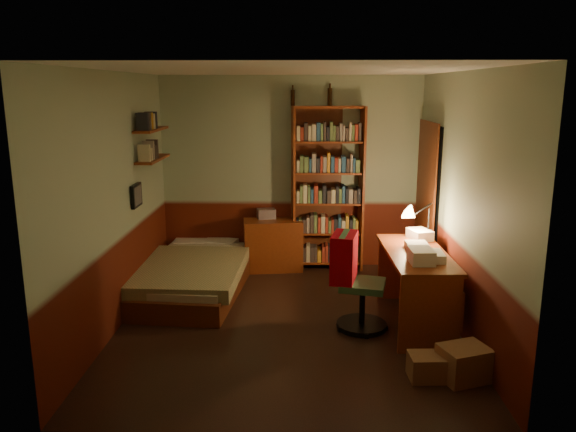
{
  "coord_description": "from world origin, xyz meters",
  "views": [
    {
      "loc": [
        0.12,
        -5.57,
        2.43
      ],
      "look_at": [
        0.0,
        0.25,
        1.1
      ],
      "focal_mm": 35.0,
      "sensor_mm": 36.0,
      "label": 1
    }
  ],
  "objects_px": {
    "bed": "(192,264)",
    "bookshelf": "(327,189)",
    "cardboard_box_b": "(427,367)",
    "cardboard_box_a": "(464,363)",
    "dresser": "(273,245)",
    "desk": "(415,288)",
    "desk_lamp": "(429,214)",
    "mini_stereo": "(266,214)",
    "office_chair": "(363,289)"
  },
  "relations": [
    {
      "from": "desk_lamp",
      "to": "cardboard_box_b",
      "type": "distance_m",
      "value": 1.98
    },
    {
      "from": "bed",
      "to": "bookshelf",
      "type": "xyz_separation_m",
      "value": [
        1.68,
        0.88,
        0.78
      ]
    },
    {
      "from": "desk",
      "to": "office_chair",
      "type": "height_order",
      "value": "office_chair"
    },
    {
      "from": "dresser",
      "to": "office_chair",
      "type": "bearing_deg",
      "value": -69.05
    },
    {
      "from": "mini_stereo",
      "to": "office_chair",
      "type": "xyz_separation_m",
      "value": [
        1.11,
        -2.03,
        -0.33
      ]
    },
    {
      "from": "bookshelf",
      "to": "desk_lamp",
      "type": "bearing_deg",
      "value": -57.68
    },
    {
      "from": "bed",
      "to": "dresser",
      "type": "bearing_deg",
      "value": 45.03
    },
    {
      "from": "desk_lamp",
      "to": "bed",
      "type": "bearing_deg",
      "value": -167.38
    },
    {
      "from": "bookshelf",
      "to": "cardboard_box_a",
      "type": "relative_size",
      "value": 5.63
    },
    {
      "from": "bed",
      "to": "desk_lamp",
      "type": "relative_size",
      "value": 3.79
    },
    {
      "from": "mini_stereo",
      "to": "desk",
      "type": "height_order",
      "value": "mini_stereo"
    },
    {
      "from": "cardboard_box_a",
      "to": "cardboard_box_b",
      "type": "relative_size",
      "value": 1.29
    },
    {
      "from": "bed",
      "to": "desk",
      "type": "height_order",
      "value": "desk"
    },
    {
      "from": "mini_stereo",
      "to": "desk",
      "type": "relative_size",
      "value": 0.16
    },
    {
      "from": "bed",
      "to": "cardboard_box_a",
      "type": "xyz_separation_m",
      "value": [
        2.72,
        -2.14,
        -0.18
      ]
    },
    {
      "from": "mini_stereo",
      "to": "office_chair",
      "type": "height_order",
      "value": "office_chair"
    },
    {
      "from": "bed",
      "to": "cardboard_box_b",
      "type": "relative_size",
      "value": 7.2
    },
    {
      "from": "office_chair",
      "to": "cardboard_box_a",
      "type": "distance_m",
      "value": 1.31
    },
    {
      "from": "desk",
      "to": "bookshelf",
      "type": "bearing_deg",
      "value": 113.23
    },
    {
      "from": "mini_stereo",
      "to": "cardboard_box_b",
      "type": "xyz_separation_m",
      "value": [
        1.55,
        -3.06,
        -0.65
      ]
    },
    {
      "from": "dresser",
      "to": "cardboard_box_b",
      "type": "bearing_deg",
      "value": -70.59
    },
    {
      "from": "desk_lamp",
      "to": "office_chair",
      "type": "height_order",
      "value": "desk_lamp"
    },
    {
      "from": "desk_lamp",
      "to": "cardboard_box_a",
      "type": "xyz_separation_m",
      "value": [
        -0.03,
        -1.71,
        -0.92
      ]
    },
    {
      "from": "dresser",
      "to": "desk_lamp",
      "type": "bearing_deg",
      "value": -41.38
    },
    {
      "from": "dresser",
      "to": "desk_lamp",
      "type": "height_order",
      "value": "desk_lamp"
    },
    {
      "from": "bookshelf",
      "to": "desk_lamp",
      "type": "height_order",
      "value": "bookshelf"
    },
    {
      "from": "bed",
      "to": "office_chair",
      "type": "distance_m",
      "value": 2.26
    },
    {
      "from": "bed",
      "to": "bookshelf",
      "type": "distance_m",
      "value": 2.05
    },
    {
      "from": "mini_stereo",
      "to": "cardboard_box_a",
      "type": "relative_size",
      "value": 0.61
    },
    {
      "from": "bookshelf",
      "to": "cardboard_box_b",
      "type": "bearing_deg",
      "value": -83.23
    },
    {
      "from": "bed",
      "to": "desk_lamp",
      "type": "bearing_deg",
      "value": -3.78
    },
    {
      "from": "bookshelf",
      "to": "desk_lamp",
      "type": "distance_m",
      "value": 1.7
    },
    {
      "from": "dresser",
      "to": "mini_stereo",
      "type": "height_order",
      "value": "mini_stereo"
    },
    {
      "from": "mini_stereo",
      "to": "office_chair",
      "type": "distance_m",
      "value": 2.33
    },
    {
      "from": "bed",
      "to": "cardboard_box_a",
      "type": "height_order",
      "value": "bed"
    },
    {
      "from": "bed",
      "to": "dresser",
      "type": "height_order",
      "value": "dresser"
    },
    {
      "from": "dresser",
      "to": "desk_lamp",
      "type": "distance_m",
      "value": 2.3
    },
    {
      "from": "bed",
      "to": "dresser",
      "type": "xyz_separation_m",
      "value": [
        0.95,
        0.8,
        0.02
      ]
    },
    {
      "from": "dresser",
      "to": "desk",
      "type": "xyz_separation_m",
      "value": [
        1.57,
        -1.75,
        0.04
      ]
    },
    {
      "from": "desk_lamp",
      "to": "dresser",
      "type": "bearing_deg",
      "value": 167.22
    },
    {
      "from": "office_chair",
      "to": "cardboard_box_a",
      "type": "relative_size",
      "value": 2.2
    },
    {
      "from": "office_chair",
      "to": "desk",
      "type": "bearing_deg",
      "value": 28.14
    },
    {
      "from": "bookshelf",
      "to": "dresser",
      "type": "bearing_deg",
      "value": 179.92
    },
    {
      "from": "cardboard_box_a",
      "to": "dresser",
      "type": "bearing_deg",
      "value": 121.01
    },
    {
      "from": "bed",
      "to": "mini_stereo",
      "type": "distance_m",
      "value": 1.33
    },
    {
      "from": "bookshelf",
      "to": "office_chair",
      "type": "relative_size",
      "value": 2.55
    },
    {
      "from": "cardboard_box_a",
      "to": "cardboard_box_b",
      "type": "xyz_separation_m",
      "value": [
        -0.31,
        0.0,
        -0.04
      ]
    },
    {
      "from": "cardboard_box_b",
      "to": "mini_stereo",
      "type": "bearing_deg",
      "value": 116.9
    },
    {
      "from": "cardboard_box_b",
      "to": "bed",
      "type": "bearing_deg",
      "value": 138.4
    },
    {
      "from": "desk",
      "to": "desk_lamp",
      "type": "distance_m",
      "value": 0.88
    }
  ]
}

